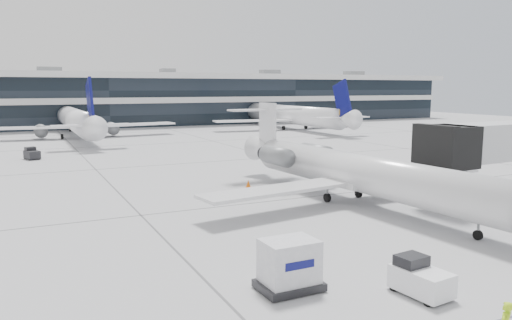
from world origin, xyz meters
TOP-DOWN VIEW (x-y plane):
  - ground at (0.00, 0.00)m, footprint 220.00×220.00m
  - terminal at (0.00, 82.00)m, footprint 170.00×22.00m
  - bg_jet_center at (-8.00, 55.00)m, footprint 32.00×40.00m
  - bg_jet_right at (32.00, 55.00)m, footprint 32.00×40.00m
  - regional_jet at (4.41, -2.96)m, footprint 23.44×29.28m
  - baggage_tug at (-2.84, -17.06)m, footprint 1.61×2.45m
  - cargo_uld at (-7.26, -14.44)m, footprint 2.52×1.88m
  - traffic_cone at (0.01, 5.30)m, footprint 0.49×0.49m
  - far_tug at (-15.50, 30.72)m, footprint 1.83×2.41m

SIDE VIEW (x-z plane):
  - ground at x=0.00m, z-range 0.00..0.00m
  - bg_jet_center at x=-8.00m, z-range -4.80..4.80m
  - bg_jet_right at x=32.00m, z-range -4.80..4.80m
  - traffic_cone at x=0.01m, z-range -0.02..0.59m
  - far_tug at x=-15.50m, z-range -0.07..1.29m
  - baggage_tug at x=-2.84m, z-range -0.08..1.40m
  - cargo_uld at x=-7.26m, z-range 0.01..2.04m
  - regional_jet at x=4.41m, z-range -1.07..5.69m
  - terminal at x=0.00m, z-range 0.00..10.00m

